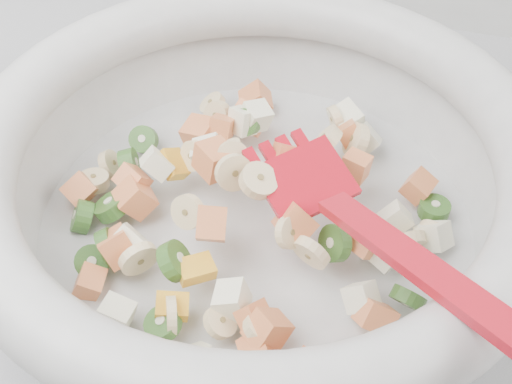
# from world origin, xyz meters

# --- Properties ---
(mixing_bowl) EXTENTS (0.42, 0.42, 0.14)m
(mixing_bowl) POSITION_xyz_m (0.03, 1.39, 0.96)
(mixing_bowl) COLOR silver
(mixing_bowl) RESTS_ON counter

